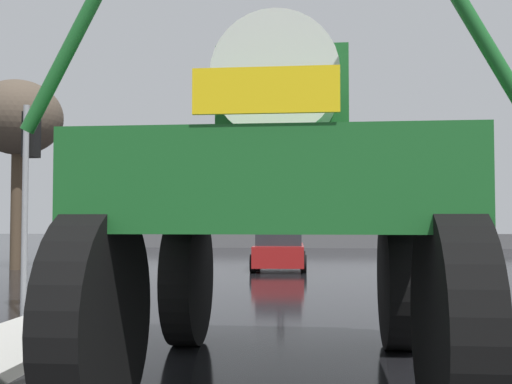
% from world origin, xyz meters
% --- Properties ---
extents(ground_plane, '(120.00, 120.00, 0.00)m').
position_xyz_m(ground_plane, '(0.00, 18.00, 0.00)').
color(ground_plane, black).
extents(oversize_sprayer, '(4.20, 5.56, 4.45)m').
position_xyz_m(oversize_sprayer, '(-0.10, 6.91, 1.99)').
color(oversize_sprayer, black).
rests_on(oversize_sprayer, ground).
extents(sedan_ahead, '(1.96, 4.14, 1.52)m').
position_xyz_m(sedan_ahead, '(-0.90, 22.33, 0.71)').
color(sedan_ahead, maroon).
rests_on(sedan_ahead, ground).
extents(traffic_signal_near_left, '(0.24, 0.54, 3.85)m').
position_xyz_m(traffic_signal_near_left, '(-4.97, 11.16, 2.81)').
color(traffic_signal_near_left, gray).
rests_on(traffic_signal_near_left, ground).
extents(traffic_signal_far_left, '(0.24, 0.55, 3.38)m').
position_xyz_m(traffic_signal_far_left, '(-1.09, 27.24, 2.46)').
color(traffic_signal_far_left, gray).
rests_on(traffic_signal_far_left, ground).
extents(bare_tree_left, '(3.14, 3.14, 6.74)m').
position_xyz_m(bare_tree_left, '(-10.17, 21.47, 5.33)').
color(bare_tree_left, '#473828').
rests_on(bare_tree_left, ground).
extents(roadside_barrier, '(29.78, 0.24, 0.90)m').
position_xyz_m(roadside_barrier, '(0.00, 39.83, 0.45)').
color(roadside_barrier, '#59595B').
rests_on(roadside_barrier, ground).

